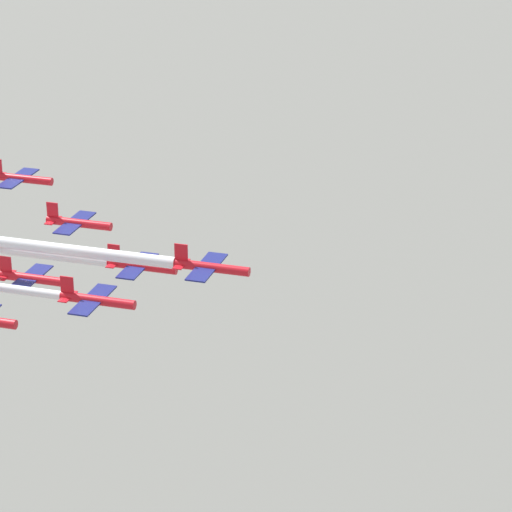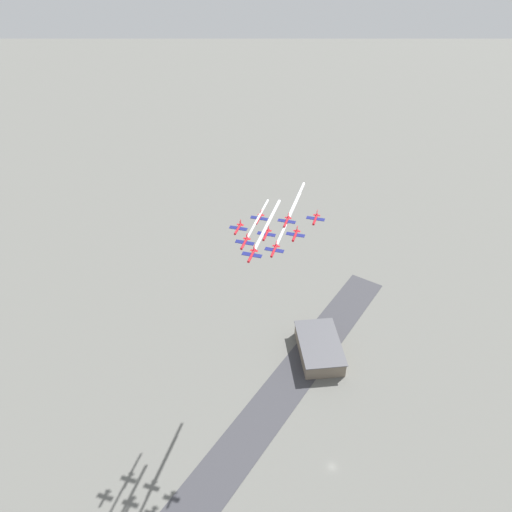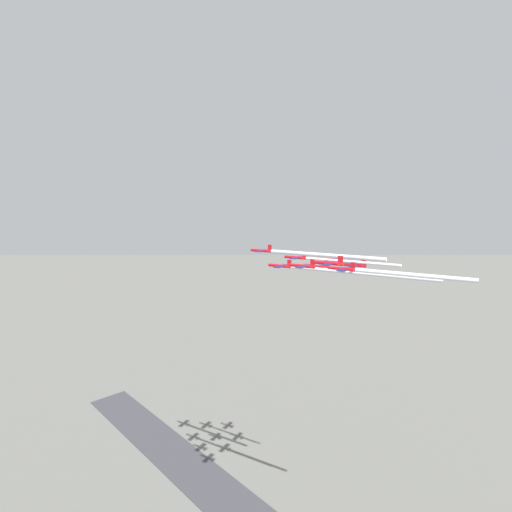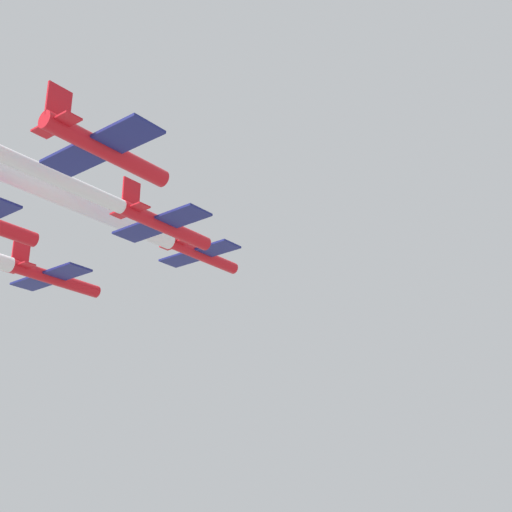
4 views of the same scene
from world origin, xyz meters
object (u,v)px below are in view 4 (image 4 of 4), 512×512
at_px(jet_1, 53,278).
at_px(jet_5, 104,148).
at_px(jet_0, 201,254).
at_px(jet_2, 163,225).

relative_size(jet_1, jet_5, 1.00).
bearing_deg(jet_0, jet_2, -59.53).
distance_m(jet_1, jet_2, 13.32).
relative_size(jet_1, jet_2, 1.00).
xyz_separation_m(jet_1, jet_5, (18.02, 14.06, 0.43)).
bearing_deg(jet_1, jet_0, 59.53).
relative_size(jet_2, jet_5, 1.00).
bearing_deg(jet_0, jet_5, -59.53).
height_order(jet_1, jet_5, jet_5).
distance_m(jet_0, jet_5, 26.39).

